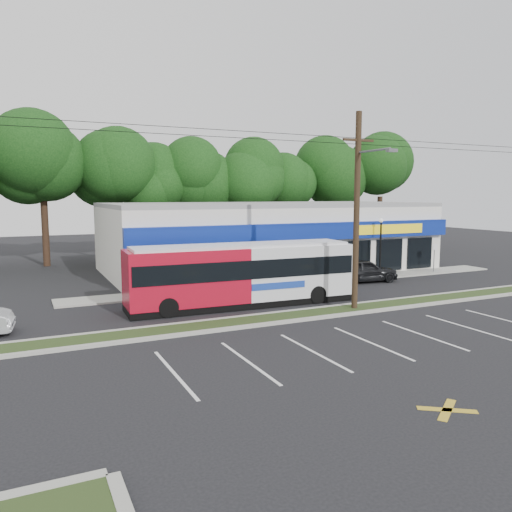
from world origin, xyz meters
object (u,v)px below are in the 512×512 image
object	(u,v)px
utility_pole	(355,205)
lamp_post	(381,240)
pedestrian_b	(282,276)
pedestrian_a	(332,275)
metrobus	(243,273)
car_dark	(363,270)
sign_post	(435,253)

from	to	relation	value
utility_pole	lamp_post	xyz separation A→B (m)	(8.17, 7.87, -2.74)
utility_pole	pedestrian_b	xyz separation A→B (m)	(-0.54, 6.69, -4.56)
utility_pole	pedestrian_a	bearing A→B (deg)	66.75
utility_pole	metrobus	xyz separation A→B (m)	(-4.58, 3.57, -3.66)
pedestrian_b	car_dark	bearing A→B (deg)	170.74
sign_post	car_dark	distance (m)	7.50
sign_post	pedestrian_a	world-z (taller)	sign_post
pedestrian_a	pedestrian_b	bearing A→B (deg)	-63.79
lamp_post	sign_post	bearing A→B (deg)	-2.58
utility_pole	lamp_post	distance (m)	11.67
metrobus	pedestrian_b	xyz separation A→B (m)	(4.04, 3.12, -0.90)
sign_post	pedestrian_b	world-z (taller)	sign_post
sign_post	car_dark	size ratio (longest dim) A/B	0.47
lamp_post	pedestrian_b	distance (m)	8.97
lamp_post	pedestrian_a	bearing A→B (deg)	-154.94
metrobus	pedestrian_a	bearing A→B (deg)	15.00
lamp_post	utility_pole	bearing A→B (deg)	-136.05
lamp_post	sign_post	distance (m)	5.13
metrobus	utility_pole	bearing A→B (deg)	-35.47
lamp_post	pedestrian_a	distance (m)	6.82
pedestrian_a	pedestrian_b	size ratio (longest dim) A/B	1.16
sign_post	metrobus	bearing A→B (deg)	-167.07
metrobus	car_dark	xyz separation A→B (m)	(10.35, 3.11, -0.95)
lamp_post	metrobus	bearing A→B (deg)	-161.36
car_dark	pedestrian_a	world-z (taller)	pedestrian_a
lamp_post	sign_post	xyz separation A→B (m)	(5.00, -0.23, -1.12)
utility_pole	car_dark	distance (m)	9.96
utility_pole	sign_post	bearing A→B (deg)	30.15
car_dark	pedestrian_a	size ratio (longest dim) A/B	2.40
lamp_post	pedestrian_a	xyz separation A→B (m)	(-5.99, -2.80, -1.68)
sign_post	car_dark	xyz separation A→B (m)	(-7.40, -0.97, -0.75)
car_dark	utility_pole	bearing A→B (deg)	146.15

